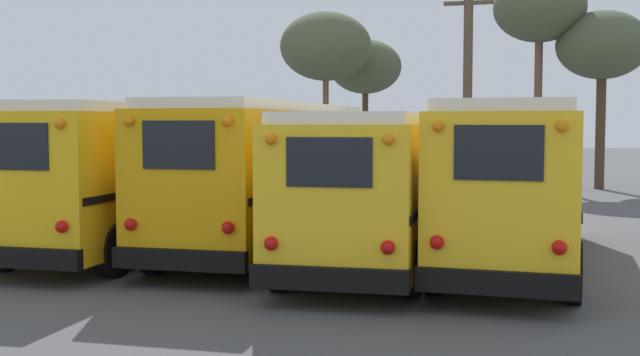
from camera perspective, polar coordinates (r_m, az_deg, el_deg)
ground_plane at (r=18.23m, az=0.36°, el=-5.14°), size 160.00×160.00×0.00m
school_bus_0 at (r=19.21m, az=-12.15°, el=0.60°), size 2.81×10.37×3.28m
school_bus_1 at (r=18.86m, az=-3.40°, el=0.69°), size 2.81×10.99×3.33m
school_bus_2 at (r=16.60m, az=3.98°, el=-0.26°), size 2.94×9.54×3.05m
school_bus_3 at (r=16.78m, az=13.75°, el=0.03°), size 2.61×9.84×3.25m
utility_pole at (r=29.97m, az=10.45°, el=6.44°), size 1.80×0.34×8.21m
bare_tree_0 at (r=37.93m, az=3.25°, el=7.85°), size 3.37×3.37×6.77m
bare_tree_1 at (r=36.87m, az=15.35°, el=11.49°), size 3.99×3.99×9.38m
bare_tree_2 at (r=35.19m, az=0.41°, el=9.31°), size 3.97×3.97×7.68m
bare_tree_3 at (r=37.01m, az=19.44°, el=8.81°), size 3.92×3.92×7.70m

